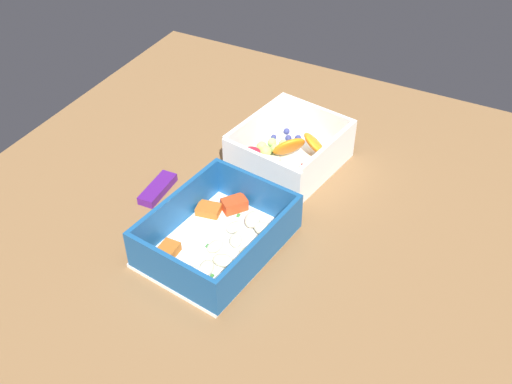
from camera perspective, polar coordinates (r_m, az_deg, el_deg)
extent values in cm
cube|color=brown|center=(85.90, -0.15, -1.18)|extent=(80.00, 80.00, 2.00)
cube|color=white|center=(78.15, -3.60, -5.14)|extent=(19.80, 16.17, 0.60)
cube|color=#19518C|center=(71.55, -8.02, -7.53)|extent=(2.38, 13.92, 5.39)
cube|color=#19518C|center=(81.26, 0.08, -0.04)|extent=(2.38, 13.92, 5.39)
cube|color=#19518C|center=(79.37, -7.52, -1.63)|extent=(16.90, 2.77, 5.39)
cube|color=#19518C|center=(73.19, 0.47, -5.63)|extent=(16.90, 2.77, 5.39)
ellipsoid|color=beige|center=(76.57, -3.86, -5.12)|extent=(2.77, 2.24, 1.22)
ellipsoid|color=beige|center=(75.67, -1.05, -5.85)|extent=(2.51, 2.40, 1.03)
ellipsoid|color=beige|center=(77.25, -1.92, -4.57)|extent=(2.82, 2.51, 1.17)
ellipsoid|color=beige|center=(79.72, -0.31, -2.59)|extent=(3.35, 2.68, 1.48)
ellipsoid|color=beige|center=(73.97, -6.68, -7.36)|extent=(3.03, 3.20, 1.31)
ellipsoid|color=beige|center=(78.99, -2.08, -3.33)|extent=(2.69, 2.21, 1.16)
ellipsoid|color=beige|center=(74.67, -3.11, -6.46)|extent=(2.27, 2.96, 1.36)
ellipsoid|color=beige|center=(76.81, 0.54, -4.91)|extent=(2.72, 2.56, 1.11)
ellipsoid|color=beige|center=(73.98, -4.70, -7.15)|extent=(2.99, 2.40, 1.32)
ellipsoid|color=beige|center=(78.42, 0.79, -3.49)|extent=(2.12, 2.98, 1.46)
cube|color=#AD5B1E|center=(76.88, -8.36, -5.54)|extent=(3.20, 2.30, 1.29)
cube|color=#AD5B1E|center=(82.08, -4.49, -1.66)|extent=(2.89, 3.55, 1.16)
cube|color=red|center=(82.28, -2.05, -1.17)|extent=(3.93, 3.72, 1.68)
cube|color=#387A33|center=(77.75, -4.58, -5.08)|extent=(0.60, 0.40, 0.20)
cube|color=#387A33|center=(74.16, -4.18, -7.92)|extent=(0.60, 0.40, 0.20)
cube|color=#387A33|center=(81.54, -1.40, -2.31)|extent=(0.60, 0.40, 0.20)
cube|color=white|center=(91.42, 3.07, 2.76)|extent=(17.70, 15.75, 0.60)
cube|color=white|center=(84.54, 0.24, 2.00)|extent=(2.77, 13.29, 5.83)
cube|color=white|center=(94.83, 5.74, 6.52)|extent=(2.77, 13.29, 5.83)
cube|color=white|center=(92.51, -0.14, 5.79)|extent=(14.43, 2.96, 5.83)
cube|color=white|center=(86.88, 6.62, 2.90)|extent=(14.43, 2.96, 5.83)
ellipsoid|color=orange|center=(91.18, 5.56, 4.50)|extent=(6.13, 6.11, 4.33)
ellipsoid|color=orange|center=(89.85, 3.12, 4.29)|extent=(6.47, 6.34, 4.96)
cube|color=#F4EACC|center=(89.04, 1.24, 2.61)|extent=(2.83, 3.39, 1.78)
cube|color=red|center=(86.83, 3.03, 1.40)|extent=(2.97, 3.41, 1.72)
cube|color=red|center=(88.17, 5.06, 1.90)|extent=(2.78, 3.10, 1.53)
sphere|color=#9ECC60|center=(93.83, 1.53, 4.69)|extent=(1.42, 1.42, 1.42)
sphere|color=#9ECC60|center=(93.39, 2.60, 4.51)|extent=(1.53, 1.53, 1.53)
sphere|color=#9ECC60|center=(92.91, 0.56, 4.34)|extent=(1.54, 1.54, 1.54)
sphere|color=#9ECC60|center=(91.67, 0.94, 3.87)|extent=(1.78, 1.78, 1.78)
sphere|color=#9ECC60|center=(92.41, 1.85, 4.09)|extent=(1.51, 1.51, 1.51)
cone|color=red|center=(89.99, -0.45, 3.25)|extent=(2.74, 2.74, 2.19)
sphere|color=navy|center=(95.46, 1.68, 5.20)|extent=(0.92, 0.92, 0.92)
sphere|color=navy|center=(96.76, 2.91, 5.75)|extent=(1.07, 1.07, 1.07)
sphere|color=navy|center=(95.13, 4.01, 5.05)|extent=(1.17, 1.17, 1.17)
sphere|color=navy|center=(95.18, 3.07, 5.09)|extent=(1.08, 1.08, 1.08)
cube|color=#51197A|center=(87.18, -9.25, 0.30)|extent=(7.12, 2.78, 1.20)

